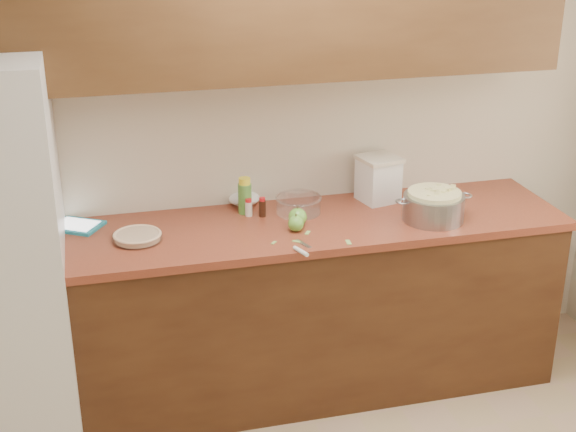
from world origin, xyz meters
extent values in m
plane|color=beige|center=(0.00, 1.80, 1.30)|extent=(3.60, 0.00, 3.60)
cube|color=#492914|center=(0.00, 1.48, 0.44)|extent=(2.60, 0.65, 0.88)
cube|color=#994529|center=(0.00, 1.48, 0.90)|extent=(2.64, 0.68, 0.04)
cube|color=#523319|center=(0.00, 1.63, 1.95)|extent=(2.60, 0.34, 0.70)
cylinder|color=silver|center=(-0.77, 1.45, 0.94)|extent=(0.23, 0.23, 0.03)
cylinder|color=beige|center=(-0.77, 1.45, 0.94)|extent=(0.21, 0.21, 0.03)
torus|color=beige|center=(-0.77, 1.45, 0.95)|extent=(0.22, 0.22, 0.02)
cylinder|color=gray|center=(0.65, 1.35, 0.98)|extent=(0.30, 0.30, 0.13)
torus|color=gray|center=(0.49, 1.35, 1.03)|extent=(0.07, 0.07, 0.01)
torus|color=gray|center=(0.81, 1.35, 1.03)|extent=(0.07, 0.07, 0.01)
cylinder|color=#FFFCAB|center=(0.65, 1.35, 1.00)|extent=(0.26, 0.26, 0.14)
cube|color=white|center=(0.48, 1.66, 1.03)|extent=(0.21, 0.21, 0.22)
cube|color=beige|center=(0.48, 1.66, 1.15)|extent=(0.23, 0.23, 0.02)
cube|color=teal|center=(-1.04, 1.68, 0.93)|extent=(0.29, 0.27, 0.01)
cube|color=white|center=(-1.04, 1.68, 0.94)|extent=(0.23, 0.22, 0.00)
cube|color=gray|center=(-0.04, 1.23, 0.92)|extent=(0.06, 0.11, 0.00)
cylinder|color=white|center=(-0.08, 1.13, 0.93)|extent=(0.05, 0.10, 0.02)
cylinder|color=#4C8C38|center=(-0.22, 1.66, 1.00)|extent=(0.07, 0.07, 0.15)
cylinder|color=yellow|center=(-0.22, 1.66, 1.09)|extent=(0.06, 0.06, 0.03)
cylinder|color=beige|center=(-0.21, 1.62, 0.96)|extent=(0.04, 0.04, 0.07)
cylinder|color=red|center=(-0.21, 1.62, 1.00)|extent=(0.03, 0.03, 0.02)
cylinder|color=black|center=(-0.15, 1.60, 0.96)|extent=(0.03, 0.03, 0.08)
cylinder|color=red|center=(-0.15, 1.60, 1.01)|extent=(0.03, 0.03, 0.02)
cylinder|color=silver|center=(0.04, 1.60, 0.96)|extent=(0.22, 0.22, 0.08)
torus|color=silver|center=(0.04, 1.60, 1.00)|extent=(0.23, 0.23, 0.01)
ellipsoid|color=white|center=(-0.20, 1.77, 0.95)|extent=(0.19, 0.16, 0.07)
sphere|color=#61A737|center=(-0.03, 1.38, 0.96)|extent=(0.08, 0.08, 0.08)
cylinder|color=#3F2D19|center=(-0.03, 1.38, 1.00)|extent=(0.01, 0.01, 0.01)
sphere|color=#61A737|center=(-0.01, 1.44, 0.96)|extent=(0.09, 0.09, 0.09)
cylinder|color=#3F2D19|center=(-0.01, 1.44, 1.01)|extent=(0.01, 0.01, 0.01)
cube|color=#97C45F|center=(0.16, 1.19, 0.92)|extent=(0.03, 0.05, 0.00)
cube|color=#97C45F|center=(-0.06, 1.26, 0.92)|extent=(0.04, 0.04, 0.00)
cube|color=#97C45F|center=(-0.17, 1.27, 0.92)|extent=(0.03, 0.03, 0.00)
cube|color=#97C45F|center=(0.01, 1.34, 0.92)|extent=(0.04, 0.05, 0.00)
camera|label=1|loc=(-0.92, -1.98, 2.42)|focal=50.00mm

